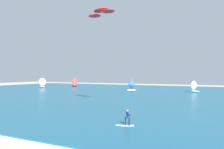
{
  "coord_description": "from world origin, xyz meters",
  "views": [
    {
      "loc": [
        12.97,
        -8.94,
        5.47
      ],
      "look_at": [
        1.19,
        14.58,
        5.41
      ],
      "focal_mm": 36.05,
      "sensor_mm": 36.0,
      "label": 1
    }
  ],
  "objects_px": {
    "kite": "(101,12)",
    "sailboat_mid_right": "(130,85)",
    "kitesurfer": "(126,120)",
    "sailboat_near_shore": "(74,82)",
    "sailboat_far_left": "(42,83)",
    "sailboat_trailing": "(196,87)"
  },
  "relations": [
    {
      "from": "kite",
      "to": "sailboat_far_left",
      "type": "distance_m",
      "value": 60.97
    },
    {
      "from": "kitesurfer",
      "to": "sailboat_mid_right",
      "type": "height_order",
      "value": "sailboat_mid_right"
    },
    {
      "from": "kitesurfer",
      "to": "sailboat_far_left",
      "type": "relative_size",
      "value": 0.48
    },
    {
      "from": "sailboat_far_left",
      "to": "sailboat_mid_right",
      "type": "relative_size",
      "value": 1.03
    },
    {
      "from": "kite",
      "to": "sailboat_trailing",
      "type": "bearing_deg",
      "value": 75.65
    },
    {
      "from": "kite",
      "to": "sailboat_mid_right",
      "type": "xyz_separation_m",
      "value": [
        -8.73,
        33.78,
        -13.2
      ]
    },
    {
      "from": "sailboat_far_left",
      "to": "sailboat_trailing",
      "type": "height_order",
      "value": "sailboat_far_left"
    },
    {
      "from": "sailboat_far_left",
      "to": "kite",
      "type": "bearing_deg",
      "value": -37.33
    },
    {
      "from": "sailboat_mid_right",
      "to": "sailboat_trailing",
      "type": "distance_m",
      "value": 19.26
    },
    {
      "from": "sailboat_trailing",
      "to": "sailboat_mid_right",
      "type": "bearing_deg",
      "value": -165.27
    },
    {
      "from": "sailboat_trailing",
      "to": "sailboat_near_shore",
      "type": "bearing_deg",
      "value": 169.74
    },
    {
      "from": "kite",
      "to": "sailboat_mid_right",
      "type": "bearing_deg",
      "value": 104.5
    },
    {
      "from": "sailboat_mid_right",
      "to": "sailboat_trailing",
      "type": "height_order",
      "value": "sailboat_mid_right"
    },
    {
      "from": "kitesurfer",
      "to": "sailboat_far_left",
      "type": "bearing_deg",
      "value": 140.68
    },
    {
      "from": "sailboat_near_shore",
      "to": "sailboat_trailing",
      "type": "height_order",
      "value": "sailboat_near_shore"
    },
    {
      "from": "kitesurfer",
      "to": "sailboat_near_shore",
      "type": "distance_m",
      "value": 75.01
    },
    {
      "from": "sailboat_mid_right",
      "to": "sailboat_trailing",
      "type": "relative_size",
      "value": 1.1
    },
    {
      "from": "kitesurfer",
      "to": "sailboat_trailing",
      "type": "relative_size",
      "value": 0.54
    },
    {
      "from": "sailboat_far_left",
      "to": "sailboat_near_shore",
      "type": "distance_m",
      "value": 13.59
    },
    {
      "from": "kite",
      "to": "sailboat_near_shore",
      "type": "relative_size",
      "value": 1.51
    },
    {
      "from": "kite",
      "to": "sailboat_near_shore",
      "type": "bearing_deg",
      "value": 130.19
    },
    {
      "from": "kite",
      "to": "sailboat_mid_right",
      "type": "distance_m",
      "value": 37.3
    }
  ]
}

